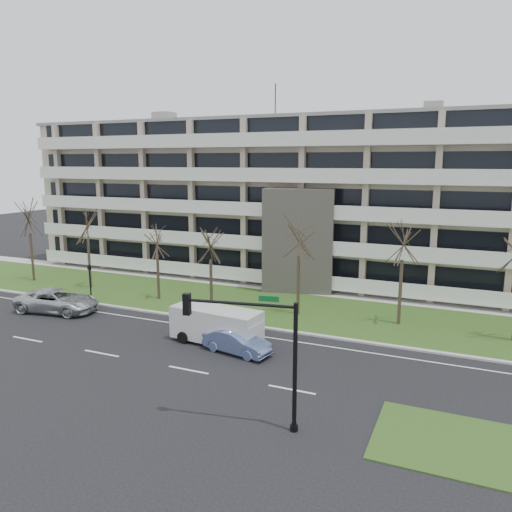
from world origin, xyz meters
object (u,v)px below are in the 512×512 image
at_px(white_van, 217,323).
at_px(blue_sedan, 237,342).
at_px(silver_pickup, 57,301).
at_px(pedestrian_signal, 90,277).
at_px(traffic_signal, 256,343).

bearing_deg(white_van, blue_sedan, -21.97).
relative_size(silver_pickup, pedestrian_signal, 2.13).
bearing_deg(traffic_signal, pedestrian_signal, 137.65).
height_order(silver_pickup, white_van, white_van).
relative_size(silver_pickup, blue_sedan, 1.46).
bearing_deg(blue_sedan, pedestrian_signal, 80.95).
bearing_deg(silver_pickup, traffic_signal, -122.43).
xyz_separation_m(silver_pickup, traffic_signal, (20.49, -9.26, 2.92)).
distance_m(white_van, pedestrian_signal, 15.23).
relative_size(white_van, traffic_signal, 1.02).
relative_size(blue_sedan, pedestrian_signal, 1.46).
bearing_deg(silver_pickup, blue_sedan, -105.35).
bearing_deg(white_van, traffic_signal, -46.71).
height_order(silver_pickup, blue_sedan, silver_pickup).
xyz_separation_m(blue_sedan, traffic_signal, (4.39, -7.21, 3.08)).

